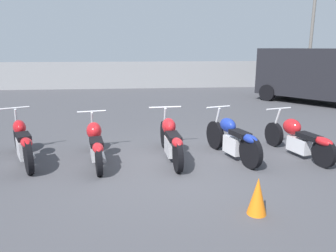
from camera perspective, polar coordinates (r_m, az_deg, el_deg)
ground_plane at (r=6.39m, az=0.70°, el=-7.30°), size 60.00×60.00×0.00m
fence_back at (r=18.46m, az=-3.71°, el=8.85°), size 40.00×0.04×1.48m
light_pole_right at (r=19.08m, az=24.02°, el=17.40°), size 0.70×0.35×6.48m
motorcycle_slot_0 at (r=7.18m, az=-24.02°, el=-2.59°), size 1.06×2.03×1.02m
motorcycle_slot_1 at (r=6.75m, az=-12.52°, el=-2.93°), size 0.70×2.10×0.93m
motorcycle_slot_2 at (r=6.77m, az=0.50°, el=-2.29°), size 0.73×2.18×0.98m
motorcycle_slot_3 at (r=6.95m, az=11.20°, el=-2.16°), size 0.78×1.94×1.01m
motorcycle_slot_4 at (r=7.49m, az=21.76°, el=-1.95°), size 0.83×2.02×0.93m
parked_van at (r=14.85m, az=25.05°, el=8.32°), size 4.55×5.00×2.21m
traffic_cone_far at (r=4.81m, az=15.33°, el=-11.68°), size 0.27×0.27×0.54m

